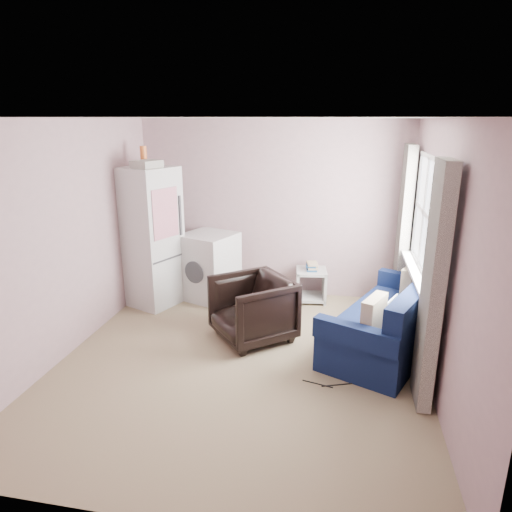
{
  "coord_description": "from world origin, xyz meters",
  "views": [
    {
      "loc": [
        0.98,
        -4.25,
        2.49
      ],
      "look_at": [
        0.05,
        0.6,
        1.0
      ],
      "focal_mm": 32.0,
      "sensor_mm": 36.0,
      "label": 1
    }
  ],
  "objects_px": {
    "side_table": "(311,283)",
    "sofa": "(392,323)",
    "washing_machine": "(209,265)",
    "armchair": "(253,306)",
    "fridge": "(151,236)"
  },
  "relations": [
    {
      "from": "washing_machine",
      "to": "side_table",
      "type": "height_order",
      "value": "washing_machine"
    },
    {
      "from": "washing_machine",
      "to": "sofa",
      "type": "relative_size",
      "value": 0.45
    },
    {
      "from": "side_table",
      "to": "washing_machine",
      "type": "bearing_deg",
      "value": -174.13
    },
    {
      "from": "side_table",
      "to": "sofa",
      "type": "height_order",
      "value": "sofa"
    },
    {
      "from": "armchair",
      "to": "side_table",
      "type": "height_order",
      "value": "armchair"
    },
    {
      "from": "side_table",
      "to": "sofa",
      "type": "bearing_deg",
      "value": -51.84
    },
    {
      "from": "fridge",
      "to": "washing_machine",
      "type": "xyz_separation_m",
      "value": [
        0.71,
        0.33,
        -0.47
      ]
    },
    {
      "from": "sofa",
      "to": "side_table",
      "type": "bearing_deg",
      "value": 152.39
    },
    {
      "from": "washing_machine",
      "to": "side_table",
      "type": "bearing_deg",
      "value": 26.92
    },
    {
      "from": "fridge",
      "to": "armchair",
      "type": "bearing_deg",
      "value": -5.75
    },
    {
      "from": "washing_machine",
      "to": "armchair",
      "type": "bearing_deg",
      "value": -32.28
    },
    {
      "from": "armchair",
      "to": "washing_machine",
      "type": "height_order",
      "value": "washing_machine"
    },
    {
      "from": "fridge",
      "to": "sofa",
      "type": "height_order",
      "value": "fridge"
    },
    {
      "from": "side_table",
      "to": "sofa",
      "type": "relative_size",
      "value": 0.27
    },
    {
      "from": "side_table",
      "to": "sofa",
      "type": "distance_m",
      "value": 1.61
    }
  ]
}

